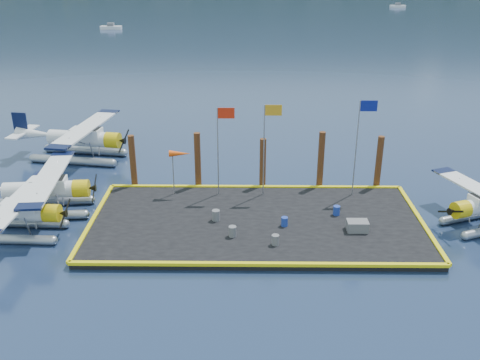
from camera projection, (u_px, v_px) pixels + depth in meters
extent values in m
plane|color=#162543|center=(257.00, 226.00, 32.74)|extent=(4000.00, 4000.00, 0.00)
cube|color=black|center=(257.00, 223.00, 32.67)|extent=(20.00, 10.00, 0.40)
cylinder|color=#8E949B|center=(20.00, 223.00, 32.53)|extent=(5.67, 0.76, 0.55)
cylinder|color=#8E949B|center=(5.00, 239.00, 30.69)|extent=(5.67, 0.76, 0.55)
cylinder|color=silver|center=(12.00, 212.00, 31.11)|extent=(4.27, 1.16, 1.00)
cube|color=silver|center=(20.00, 208.00, 30.96)|extent=(2.04, 1.08, 0.82)
cube|color=black|center=(24.00, 205.00, 30.88)|extent=(1.31, 1.00, 0.50)
cylinder|color=gold|center=(52.00, 213.00, 31.01)|extent=(0.95, 1.09, 1.06)
cube|color=black|center=(65.00, 213.00, 30.97)|extent=(0.13, 2.03, 1.02)
cube|color=silver|center=(19.00, 200.00, 30.79)|extent=(1.67, 8.25, 0.11)
cube|color=black|center=(45.00, 174.00, 34.38)|extent=(1.40, 0.87, 0.12)
cylinder|color=#8E949B|center=(45.00, 201.00, 35.28)|extent=(6.06, 1.14, 0.58)
cylinder|color=#8E949B|center=(36.00, 216.00, 33.32)|extent=(6.06, 1.14, 0.58)
cylinder|color=silver|center=(40.00, 190.00, 33.80)|extent=(4.61, 1.49, 1.07)
cube|color=silver|center=(49.00, 185.00, 33.71)|extent=(2.23, 1.26, 0.88)
cube|color=black|center=(53.00, 182.00, 33.66)|extent=(1.45, 1.14, 0.54)
cylinder|color=gold|center=(81.00, 188.00, 33.99)|extent=(1.07, 1.21, 1.13)
cube|color=black|center=(94.00, 188.00, 34.05)|extent=(0.26, 2.16, 1.09)
cube|color=silver|center=(48.00, 177.00, 33.52)|extent=(2.27, 8.86, 0.12)
cube|color=black|center=(63.00, 154.00, 37.35)|extent=(1.53, 1.01, 0.13)
cube|color=black|center=(29.00, 207.00, 29.69)|extent=(1.53, 1.01, 0.13)
cylinder|color=#8E949B|center=(85.00, 150.00, 44.25)|extent=(6.71, 1.68, 0.65)
cylinder|color=#8E949B|center=(72.00, 161.00, 42.10)|extent=(6.71, 1.68, 0.65)
cylinder|color=silver|center=(79.00, 138.00, 42.57)|extent=(5.14, 1.95, 1.19)
cube|color=silver|center=(87.00, 134.00, 42.32)|extent=(2.53, 1.54, 0.97)
cube|color=black|center=(90.00, 132.00, 42.19)|extent=(1.67, 1.35, 0.59)
cylinder|color=gold|center=(113.00, 140.00, 42.14)|extent=(1.26, 1.40, 1.25)
cube|color=black|center=(124.00, 141.00, 42.00)|extent=(0.44, 2.38, 1.21)
cube|color=silver|center=(86.00, 128.00, 42.11)|extent=(3.11, 9.85, 0.13)
cube|color=black|center=(109.00, 112.00, 46.32)|extent=(1.75, 1.21, 0.14)
cube|color=black|center=(58.00, 147.00, 37.90)|extent=(1.75, 1.21, 0.14)
cube|color=black|center=(20.00, 124.00, 42.95)|extent=(1.19, 0.31, 1.84)
cube|color=silver|center=(23.00, 132.00, 43.21)|extent=(1.53, 3.78, 0.11)
cylinder|color=#8E949B|center=(479.00, 214.00, 33.63)|extent=(5.32, 2.44, 0.53)
cylinder|color=gold|center=(461.00, 210.00, 31.54)|extent=(1.19, 1.27, 1.03)
cube|color=black|center=(450.00, 212.00, 31.30)|extent=(0.75, 1.86, 0.99)
cube|color=black|center=(444.00, 171.00, 35.09)|extent=(1.52, 1.22, 0.12)
cylinder|color=#5C5C61|center=(216.00, 215.00, 32.45)|extent=(0.47, 0.47, 0.67)
cylinder|color=#5C5C61|center=(275.00, 240.00, 29.75)|extent=(0.42, 0.42, 0.60)
cylinder|color=navy|center=(284.00, 222.00, 31.81)|extent=(0.40, 0.40, 0.56)
cylinder|color=#5C5C61|center=(233.00, 231.00, 30.62)|extent=(0.45, 0.45, 0.63)
cylinder|color=navy|center=(336.00, 210.00, 33.14)|extent=(0.42, 0.42, 0.59)
cube|color=#5C5C61|center=(357.00, 226.00, 31.26)|extent=(1.24, 0.82, 0.62)
cylinder|color=gray|center=(218.00, 152.00, 34.93)|extent=(0.08, 0.08, 6.00)
cube|color=red|center=(226.00, 113.00, 33.88)|extent=(1.10, 0.03, 0.70)
cylinder|color=gray|center=(264.00, 151.00, 34.86)|extent=(0.08, 0.08, 6.20)
cube|color=orange|center=(273.00, 110.00, 33.77)|extent=(1.10, 0.03, 0.70)
cylinder|color=gray|center=(356.00, 149.00, 34.73)|extent=(0.08, 0.08, 6.50)
cube|color=navy|center=(369.00, 106.00, 33.59)|extent=(1.10, 0.03, 0.70)
cylinder|color=gray|center=(173.00, 173.00, 35.55)|extent=(0.07, 0.07, 3.00)
cone|color=#F94E0D|center=(180.00, 154.00, 34.99)|extent=(1.40, 0.44, 0.44)
cylinder|color=#432913|center=(133.00, 163.00, 37.01)|extent=(0.44, 0.44, 4.00)
cylinder|color=#432913|center=(198.00, 162.00, 36.92)|extent=(0.44, 0.44, 4.20)
cylinder|color=#432913|center=(263.00, 165.00, 36.96)|extent=(0.44, 0.44, 3.80)
cylinder|color=#432913|center=(321.00, 162.00, 36.82)|extent=(0.44, 0.44, 4.30)
cylinder|color=#432913|center=(379.00, 164.00, 36.83)|extent=(0.44, 0.44, 4.00)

